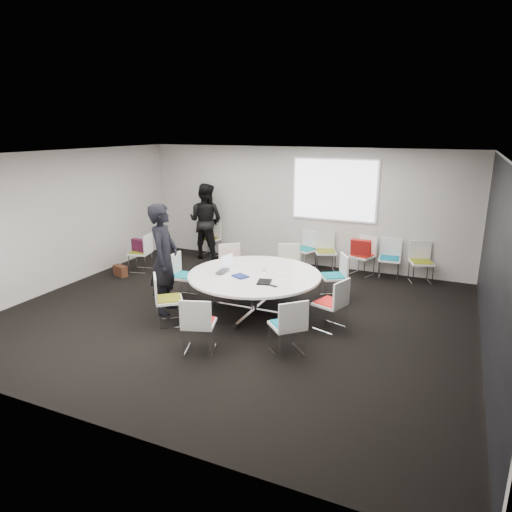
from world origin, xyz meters
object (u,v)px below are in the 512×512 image
at_px(chair_ring_a, 330,313).
at_px(chair_ring_f, 169,309).
at_px(chair_back_c, 362,263).
at_px(chair_ring_c, 289,274).
at_px(chair_person_back, 210,246).
at_px(chair_ring_e, 184,284).
at_px(chair_ring_g, 199,334).
at_px(chair_ring_h, 287,336).
at_px(chair_back_e, 421,270).
at_px(chair_back_b, 325,259).
at_px(chair_spare_left, 141,260).
at_px(chair_ring_b, 333,285).
at_px(maroon_bag, 140,245).
at_px(chair_ring_d, 232,274).
at_px(brown_bag, 120,271).
at_px(cup, 264,268).
at_px(chair_back_d, 389,266).
at_px(person_main, 164,259).
at_px(chair_back_a, 305,257).
at_px(laptop, 225,272).
at_px(conference_table, 254,283).

relative_size(chair_ring_a, chair_ring_f, 1.00).
bearing_deg(chair_back_c, chair_ring_c, 69.29).
height_order(chair_ring_f, chair_person_back, same).
xyz_separation_m(chair_ring_e, chair_ring_g, (1.42, -1.81, 0.00)).
xyz_separation_m(chair_ring_a, chair_ring_f, (-2.54, -0.94, 0.00)).
height_order(chair_ring_h, chair_back_e, same).
bearing_deg(chair_back_b, chair_back_e, 156.28).
xyz_separation_m(chair_ring_e, chair_spare_left, (-1.85, 1.06, 0.00)).
bearing_deg(chair_ring_b, maroon_bag, 60.05).
height_order(chair_ring_b, chair_back_e, same).
xyz_separation_m(chair_ring_d, brown_bag, (-2.60, -0.41, -0.16)).
bearing_deg(cup, chair_ring_c, 89.82).
bearing_deg(chair_back_d, chair_back_e, 175.34).
bearing_deg(person_main, chair_back_d, -60.56).
distance_m(chair_ring_d, chair_ring_f, 2.16).
relative_size(chair_ring_c, brown_bag, 2.44).
distance_m(chair_ring_a, chair_ring_d, 2.73).
bearing_deg(chair_ring_f, chair_spare_left, -172.63).
height_order(chair_ring_h, person_main, person_main).
bearing_deg(chair_ring_h, chair_back_c, 42.41).
bearing_deg(chair_ring_e, chair_spare_left, -122.69).
height_order(chair_ring_e, maroon_bag, chair_ring_e).
relative_size(chair_ring_b, brown_bag, 2.44).
bearing_deg(chair_back_d, chair_ring_f, 48.48).
relative_size(chair_ring_b, person_main, 0.44).
bearing_deg(chair_back_d, maroon_bag, 14.02).
distance_m(chair_ring_f, chair_back_a, 4.18).
bearing_deg(chair_ring_c, person_main, 31.07).
bearing_deg(laptop, chair_ring_b, -51.51).
distance_m(chair_person_back, person_main, 3.82).
distance_m(chair_back_d, maroon_bag, 5.65).
bearing_deg(chair_ring_f, chair_back_a, 126.57).
distance_m(chair_ring_c, maroon_bag, 3.55).
distance_m(chair_ring_g, chair_back_d, 5.10).
xyz_separation_m(chair_back_e, brown_bag, (-6.20, -2.28, -0.16)).
bearing_deg(brown_bag, conference_table, -10.62).
xyz_separation_m(chair_back_a, chair_back_b, (0.50, -0.00, 0.00)).
bearing_deg(chair_ring_a, chair_ring_c, 56.60).
relative_size(chair_back_d, laptop, 2.43).
bearing_deg(chair_back_b, chair_back_a, -23.78).
bearing_deg(chair_ring_d, brown_bag, -30.29).
distance_m(chair_ring_c, chair_ring_h, 2.99).
height_order(chair_ring_h, cup, chair_ring_h).
distance_m(chair_ring_a, chair_back_b, 3.24).
distance_m(chair_spare_left, person_main, 2.72).
height_order(chair_ring_a, chair_ring_f, same).
distance_m(chair_ring_a, person_main, 3.04).
bearing_deg(chair_ring_a, chair_ring_b, 31.17).
xyz_separation_m(chair_spare_left, chair_person_back, (0.80, 1.80, 0.00)).
bearing_deg(chair_back_c, chair_ring_e, 65.98).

